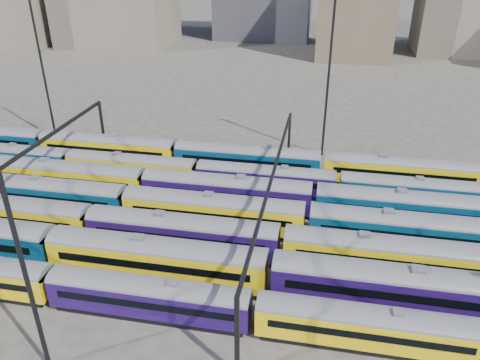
% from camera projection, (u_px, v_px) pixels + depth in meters
% --- Properties ---
extents(ground, '(500.00, 500.00, 0.00)m').
position_uv_depth(ground, '(188.00, 226.00, 55.92)').
color(ground, '#3D3933').
rests_on(ground, ground).
extents(rake_0, '(113.33, 2.77, 4.64)m').
position_uv_depth(rake_0, '(51.00, 281.00, 43.15)').
color(rake_0, black).
rests_on(rake_0, ground).
extents(rake_1, '(111.55, 3.27, 5.51)m').
position_uv_depth(rake_1, '(157.00, 255.00, 45.88)').
color(rake_1, black).
rests_on(rake_1, ground).
extents(rake_2, '(128.05, 3.12, 5.26)m').
position_uv_depth(rake_2, '(282.00, 241.00, 48.32)').
color(rake_2, black).
rests_on(rake_2, ground).
extents(rake_3, '(107.68, 3.15, 5.32)m').
position_uv_depth(rake_3, '(213.00, 208.00, 54.10)').
color(rake_3, black).
rests_on(rake_3, ground).
extents(rake_4, '(129.60, 3.16, 5.33)m').
position_uv_depth(rake_4, '(144.00, 181.00, 60.21)').
color(rake_4, black).
rests_on(rake_4, ground).
extents(rake_5, '(132.26, 2.77, 4.64)m').
position_uv_depth(rake_5, '(131.00, 165.00, 65.40)').
color(rake_5, black).
rests_on(rake_5, ground).
extents(rake_6, '(127.71, 3.11, 5.25)m').
position_uv_depth(rake_6, '(322.00, 163.00, 65.20)').
color(rake_6, black).
rests_on(rake_6, ground).
extents(gantry_1, '(0.35, 40.35, 8.03)m').
position_uv_depth(gantry_1, '(25.00, 161.00, 56.18)').
color(gantry_1, black).
rests_on(gantry_1, ground).
extents(gantry_2, '(0.35, 40.35, 8.03)m').
position_uv_depth(gantry_2, '(273.00, 183.00, 51.13)').
color(gantry_2, black).
rests_on(gantry_2, ground).
extents(mast_1, '(1.40, 0.50, 25.60)m').
position_uv_depth(mast_1, '(40.00, 57.00, 73.77)').
color(mast_1, black).
rests_on(mast_1, ground).
extents(mast_2, '(1.40, 0.50, 25.60)m').
position_uv_depth(mast_2, '(10.00, 218.00, 31.16)').
color(mast_2, black).
rests_on(mast_2, ground).
extents(mast_3, '(1.40, 0.50, 25.60)m').
position_uv_depth(mast_3, '(329.00, 67.00, 67.95)').
color(mast_3, black).
rests_on(mast_3, ground).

